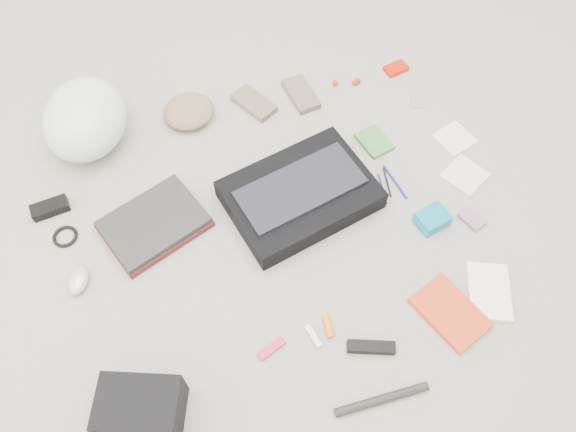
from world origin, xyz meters
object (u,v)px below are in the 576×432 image
object	(u,v)px
laptop	(153,222)
camera_bag	(141,408)
book_red	(450,312)
messenger_bag	(300,195)
bike_helmet	(85,119)
accordion_wallet	(432,219)

from	to	relation	value
laptop	camera_bag	size ratio (longest dim) A/B	1.45
book_red	laptop	bearing A→B (deg)	123.89
messenger_bag	camera_bag	distance (m)	0.85
bike_helmet	accordion_wallet	bearing A→B (deg)	-17.55
book_red	messenger_bag	bearing A→B (deg)	99.82
accordion_wallet	bike_helmet	bearing A→B (deg)	132.59
messenger_bag	accordion_wallet	size ratio (longest dim) A/B	4.73
laptop	book_red	world-z (taller)	laptop
accordion_wallet	camera_bag	bearing A→B (deg)	-175.20
bike_helmet	book_red	world-z (taller)	bike_helmet
messenger_bag	book_red	distance (m)	0.63
laptop	accordion_wallet	world-z (taller)	accordion_wallet
camera_bag	bike_helmet	bearing A→B (deg)	111.09
messenger_bag	bike_helmet	size ratio (longest dim) A/B	1.33
bike_helmet	camera_bag	distance (m)	1.06
camera_bag	accordion_wallet	xyz separation A→B (m)	(1.05, 0.33, -0.05)
book_red	accordion_wallet	world-z (taller)	accordion_wallet
bike_helmet	accordion_wallet	distance (m)	1.29
bike_helmet	book_red	size ratio (longest dim) A/B	1.64
camera_bag	book_red	xyz separation A→B (m)	(0.96, 0.01, -0.06)
camera_bag	accordion_wallet	size ratio (longest dim) A/B	2.16
messenger_bag	accordion_wallet	xyz separation A→B (m)	(0.40, -0.22, -0.01)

